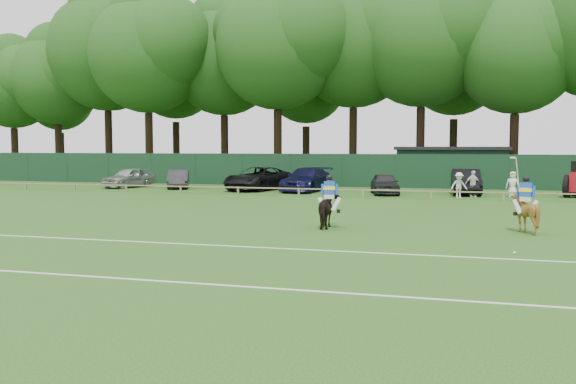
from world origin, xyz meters
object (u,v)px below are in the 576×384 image
(suv_black, at_px, (258,179))
(sedan_navy, at_px, (307,180))
(horse_dark, at_px, (329,210))
(spectator_left, at_px, (459,185))
(spectator_mid, at_px, (473,184))
(spectator_right, at_px, (513,184))
(sedan_grey, at_px, (178,179))
(utility_shed, at_px, (452,166))
(horse_chestnut, at_px, (525,213))
(estate_black, at_px, (466,182))
(hatch_grey, at_px, (385,184))
(polo_ball, at_px, (515,253))
(sedan_silver, at_px, (129,178))

(suv_black, relative_size, sedan_navy, 1.06)
(horse_dark, relative_size, sedan_navy, 0.30)
(spectator_left, distance_m, spectator_mid, 1.08)
(horse_dark, xyz_separation_m, spectator_right, (7.80, 16.54, 0.08))
(suv_black, xyz_separation_m, sedan_navy, (3.53, -0.14, -0.01))
(suv_black, bearing_deg, horse_dark, -49.27)
(suv_black, xyz_separation_m, spectator_left, (13.55, -2.95, -0.05))
(horse_dark, distance_m, sedan_navy, 18.77)
(horse_dark, bearing_deg, sedan_grey, -56.97)
(suv_black, bearing_deg, spectator_left, 2.43)
(sedan_navy, bearing_deg, utility_shed, 47.82)
(horse_chestnut, xyz_separation_m, sedan_grey, (-22.04, 17.70, -0.03))
(estate_black, bearing_deg, sedan_grey, 176.34)
(horse_chestnut, relative_size, hatch_grey, 0.35)
(hatch_grey, relative_size, spectator_mid, 2.48)
(hatch_grey, distance_m, polo_ball, 21.75)
(horse_chestnut, xyz_separation_m, utility_shed, (-2.81, 25.42, 0.83))
(utility_shed, bearing_deg, polo_ball, -86.05)
(estate_black, bearing_deg, hatch_grey, -168.03)
(suv_black, bearing_deg, estate_black, 14.91)
(sedan_grey, xyz_separation_m, spectator_mid, (20.58, -2.47, 0.13))
(sedan_grey, xyz_separation_m, spectator_right, (22.89, -1.85, 0.10))
(sedan_grey, bearing_deg, hatch_grey, -28.97)
(horse_chestnut, height_order, sedan_grey, horse_chestnut)
(suv_black, height_order, utility_shed, utility_shed)
(spectator_mid, bearing_deg, sedan_grey, 147.64)
(sedan_silver, height_order, sedan_navy, sedan_navy)
(suv_black, relative_size, estate_black, 1.20)
(horse_chestnut, distance_m, suv_black, 23.54)
(utility_shed, bearing_deg, spectator_left, -87.11)
(estate_black, bearing_deg, suv_black, 177.13)
(sedan_navy, bearing_deg, polo_ball, -55.12)
(spectator_mid, bearing_deg, utility_shed, 72.02)
(horse_dark, distance_m, hatch_grey, 16.84)
(sedan_silver, height_order, spectator_right, spectator_right)
(hatch_grey, height_order, spectator_mid, spectator_mid)
(utility_shed, bearing_deg, spectator_mid, -82.46)
(horse_chestnut, relative_size, sedan_navy, 0.26)
(sedan_silver, relative_size, spectator_mid, 2.72)
(hatch_grey, bearing_deg, spectator_left, -32.48)
(sedan_navy, bearing_deg, suv_black, -175.06)
(suv_black, bearing_deg, sedan_grey, -167.64)
(spectator_left, xyz_separation_m, polo_ball, (1.53, -19.21, -0.72))
(horse_dark, xyz_separation_m, utility_shed, (4.14, 26.12, 0.84))
(estate_black, height_order, utility_shed, utility_shed)
(spectator_right, bearing_deg, suv_black, 178.74)
(horse_chestnut, relative_size, estate_black, 0.29)
(spectator_left, bearing_deg, horse_chestnut, -103.08)
(sedan_navy, xyz_separation_m, spectator_right, (13.12, -1.46, -0.02))
(estate_black, height_order, spectator_right, estate_black)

